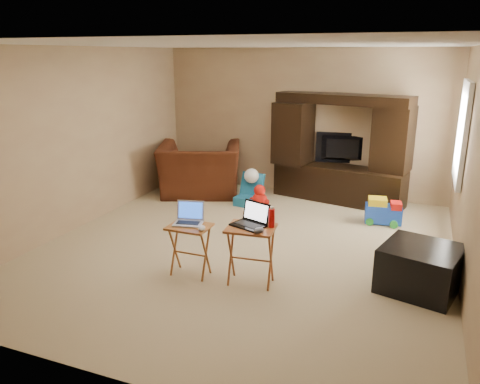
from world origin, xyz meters
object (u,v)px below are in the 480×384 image
at_px(entertainment_center, 340,149).
at_px(recliner, 200,170).
at_px(mouse_right, 259,230).
at_px(laptop_left, 188,214).
at_px(tray_table_right, 251,256).
at_px(ottoman, 420,268).
at_px(plush_toy, 260,196).
at_px(television, 342,149).
at_px(water_bottle, 272,218).
at_px(laptop_right, 248,215).
at_px(tray_table_left, 190,250).
at_px(mouse_left, 202,228).
at_px(child_rocker, 249,190).
at_px(push_toy, 383,211).

distance_m(entertainment_center, recliner, 2.43).
bearing_deg(mouse_right, recliner, 125.75).
bearing_deg(laptop_left, tray_table_right, -11.15).
bearing_deg(ottoman, plush_toy, 141.58).
distance_m(television, water_bottle, 3.48).
bearing_deg(tray_table_right, laptop_right, 147.72).
height_order(plush_toy, tray_table_left, tray_table_left).
height_order(recliner, water_bottle, recliner).
bearing_deg(recliner, plush_toy, 143.07).
distance_m(tray_table_right, mouse_right, 0.39).
bearing_deg(entertainment_center, laptop_right, -84.69).
distance_m(television, mouse_left, 3.78).
relative_size(plush_toy, tray_table_right, 0.60).
height_order(tray_table_left, water_bottle, water_bottle).
bearing_deg(plush_toy, laptop_right, -73.65).
height_order(child_rocker, tray_table_left, tray_table_left).
bearing_deg(laptop_left, ottoman, 0.15).
xyz_separation_m(entertainment_center, plush_toy, (-1.10, -0.86, -0.70)).
relative_size(child_rocker, laptop_right, 1.53).
bearing_deg(water_bottle, recliner, 128.59).
xyz_separation_m(television, ottoman, (1.36, -3.03, -0.62)).
bearing_deg(tray_table_left, laptop_left, 135.07).
bearing_deg(plush_toy, entertainment_center, 38.01).
xyz_separation_m(child_rocker, water_bottle, (1.18, -2.48, 0.49)).
relative_size(television, mouse_right, 6.84).
bearing_deg(laptop_left, child_rocker, 82.82).
bearing_deg(laptop_right, child_rocker, 129.81).
xyz_separation_m(recliner, plush_toy, (1.23, -0.34, -0.25)).
distance_m(plush_toy, laptop_right, 2.63).
bearing_deg(child_rocker, push_toy, 5.03).
distance_m(television, laptop_left, 3.74).
relative_size(entertainment_center, push_toy, 4.16).
height_order(child_rocker, tray_table_right, tray_table_right).
xyz_separation_m(child_rocker, laptop_left, (0.24, -2.58, 0.45)).
height_order(television, tray_table_right, television).
height_order(recliner, plush_toy, recliner).
distance_m(ottoman, laptop_left, 2.54).
height_order(plush_toy, tray_table_right, tray_table_right).
distance_m(recliner, laptop_right, 3.43).
distance_m(push_toy, water_bottle, 2.62).
bearing_deg(laptop_left, entertainment_center, 59.76).
bearing_deg(plush_toy, tray_table_left, -88.69).
xyz_separation_m(entertainment_center, television, (0.00, 0.21, -0.04)).
bearing_deg(laptop_left, mouse_left, -37.20).
bearing_deg(child_rocker, mouse_left, -72.43).
height_order(television, tray_table_left, television).
distance_m(recliner, mouse_left, 3.29).
xyz_separation_m(television, push_toy, (0.82, -1.10, -0.66)).
height_order(tray_table_left, laptop_left, laptop_left).
bearing_deg(water_bottle, push_toy, 68.00).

